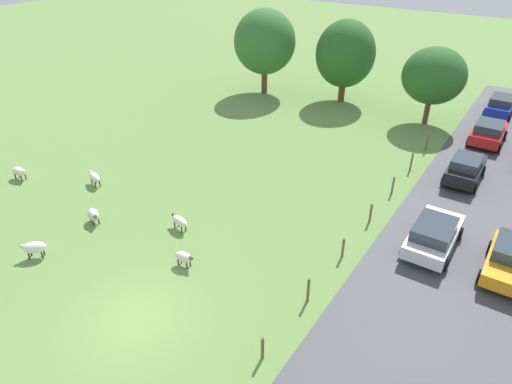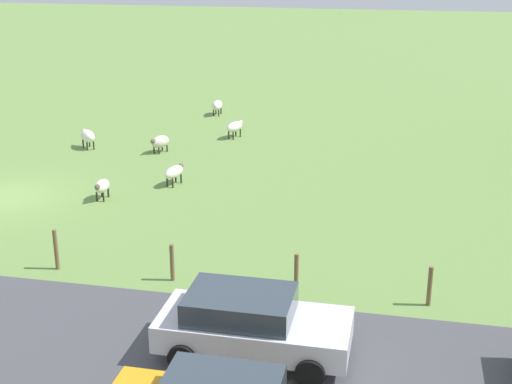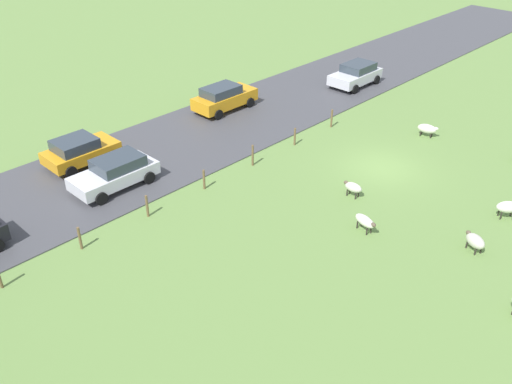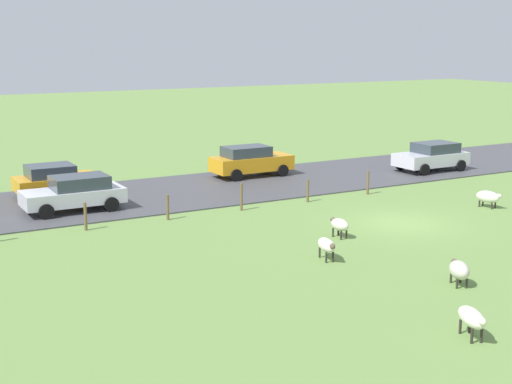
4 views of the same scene
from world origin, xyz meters
TOP-DOWN VIEW (x-y plane):
  - ground_plane at (0.00, 0.00)m, footprint 160.00×160.00m
  - sheep_0 at (-14.38, 4.17)m, footprint 1.21×0.57m
  - sheep_1 at (-2.64, 5.59)m, footprint 1.27×0.70m
  - sheep_2 at (-9.93, 6.23)m, footprint 1.29×0.82m
  - sheep_3 at (-6.74, 0.13)m, footprint 1.14×1.12m
  - sheep_4 at (-0.52, 3.52)m, footprint 1.02×0.50m
  - sheep_7 at (-6.79, 3.56)m, footprint 1.12×0.89m
  - fence_post_2 at (5.25, 4.65)m, footprint 0.12×0.12m
  - fence_post_3 at (5.25, 8.13)m, footprint 0.12×0.12m
  - fence_post_4 at (5.25, 11.60)m, footprint 0.12×0.12m
  - fence_post_5 at (5.25, 15.08)m, footprint 0.12×0.12m
  - car_3 at (8.57, 11.08)m, footprint 2.13×4.30m

SIDE VIEW (x-z plane):
  - ground_plane at x=0.00m, z-range 0.00..0.00m
  - sheep_7 at x=-6.79m, z-range 0.11..0.88m
  - sheep_4 at x=-0.52m, z-range 0.13..0.87m
  - sheep_1 at x=-2.64m, z-range 0.14..0.89m
  - sheep_0 at x=-14.38m, z-range 0.13..0.92m
  - fence_post_3 at x=5.25m, z-range 0.00..1.07m
  - fence_post_5 at x=5.25m, z-range 0.00..1.09m
  - sheep_2 at x=-9.93m, z-range 0.15..0.94m
  - fence_post_4 at x=5.25m, z-range 0.00..1.12m
  - sheep_3 at x=-6.74m, z-range 0.15..1.00m
  - fence_post_2 at x=5.25m, z-range 0.00..1.21m
  - car_3 at x=8.57m, z-range 0.10..1.61m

